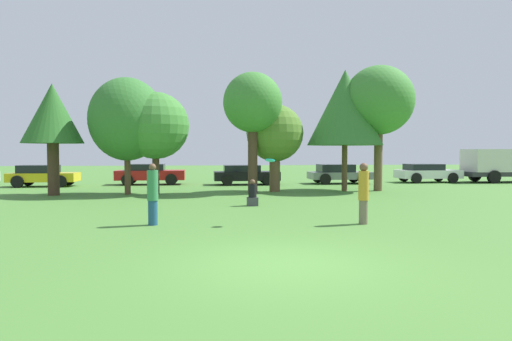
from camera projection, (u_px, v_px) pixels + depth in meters
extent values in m
plane|color=#477A33|center=(286.00, 264.00, 8.45)|extent=(120.00, 120.00, 0.00)
cylinder|color=navy|center=(153.00, 213.00, 12.86)|extent=(0.27, 0.27, 0.70)
cylinder|color=#337F4C|center=(153.00, 185.00, 12.83)|extent=(0.31, 0.31, 0.86)
sphere|color=brown|center=(152.00, 167.00, 12.80)|extent=(0.20, 0.20, 0.20)
cylinder|color=#726651|center=(363.00, 212.00, 13.04)|extent=(0.25, 0.25, 0.69)
cylinder|color=#BF8C26|center=(364.00, 186.00, 13.01)|extent=(0.29, 0.29, 0.85)
sphere|color=brown|center=(364.00, 167.00, 12.98)|extent=(0.24, 0.24, 0.24)
cylinder|color=#19B2D8|center=(270.00, 160.00, 12.95)|extent=(0.29, 0.28, 0.13)
cube|color=#3F3F47|center=(253.00, 202.00, 17.44)|extent=(0.42, 0.35, 0.33)
cylinder|color=black|center=(253.00, 191.00, 17.42)|extent=(0.31, 0.31, 0.50)
sphere|color=brown|center=(253.00, 182.00, 17.41)|extent=(0.21, 0.21, 0.21)
cylinder|color=#473323|center=(53.00, 169.00, 21.58)|extent=(0.53, 0.53, 2.49)
cone|color=#286023|center=(52.00, 113.00, 21.46)|extent=(2.84, 2.84, 2.84)
cylinder|color=brown|center=(127.00, 167.00, 22.06)|extent=(0.29, 0.29, 2.66)
ellipsoid|color=#33702D|center=(127.00, 119.00, 21.96)|extent=(3.65, 3.65, 4.04)
cylinder|color=#473323|center=(156.00, 169.00, 22.13)|extent=(0.34, 0.34, 2.46)
sphere|color=#3D7F33|center=(155.00, 126.00, 22.04)|extent=(3.27, 3.27, 3.27)
cylinder|color=#473323|center=(253.00, 156.00, 22.53)|extent=(0.48, 0.48, 3.73)
ellipsoid|color=#3D7F33|center=(253.00, 102.00, 22.41)|extent=(2.93, 2.93, 2.99)
cylinder|color=brown|center=(275.00, 170.00, 23.66)|extent=(0.55, 0.55, 2.24)
sphere|color=#4C7528|center=(275.00, 133.00, 23.58)|extent=(2.99, 2.99, 2.99)
cylinder|color=brown|center=(345.00, 168.00, 23.97)|extent=(0.29, 0.29, 2.43)
cone|color=#33702D|center=(345.00, 108.00, 23.84)|extent=(3.98, 3.98, 3.98)
cylinder|color=brown|center=(378.00, 155.00, 24.02)|extent=(0.44, 0.44, 3.80)
ellipsoid|color=#3D7F33|center=(379.00, 100.00, 23.89)|extent=(3.69, 3.69, 3.65)
cube|color=gold|center=(44.00, 177.00, 26.97)|extent=(3.86, 1.70, 0.52)
cube|color=black|center=(39.00, 169.00, 26.91)|extent=(2.13, 1.48, 0.46)
cylinder|color=black|center=(69.00, 180.00, 27.94)|extent=(0.71, 0.18, 0.71)
cylinder|color=black|center=(61.00, 181.00, 26.29)|extent=(0.71, 0.18, 0.71)
cylinder|color=black|center=(28.00, 180.00, 27.66)|extent=(0.71, 0.18, 0.71)
cylinder|color=black|center=(17.00, 182.00, 26.01)|extent=(0.71, 0.18, 0.71)
cube|color=red|center=(151.00, 175.00, 28.61)|extent=(4.29, 1.70, 0.60)
cube|color=black|center=(146.00, 167.00, 28.55)|extent=(2.36, 1.49, 0.40)
cylinder|color=black|center=(173.00, 178.00, 29.61)|extent=(0.72, 0.18, 0.72)
cylinder|color=black|center=(171.00, 180.00, 27.95)|extent=(0.72, 0.18, 0.72)
cylinder|color=black|center=(131.00, 178.00, 29.29)|extent=(0.72, 0.18, 0.72)
cylinder|color=black|center=(127.00, 180.00, 27.64)|extent=(0.72, 0.18, 0.72)
cube|color=black|center=(246.00, 176.00, 28.54)|extent=(4.11, 1.84, 0.55)
cube|color=black|center=(242.00, 168.00, 28.48)|extent=(2.26, 1.61, 0.41)
cylinder|color=black|center=(264.00, 178.00, 29.59)|extent=(0.66, 0.22, 0.66)
cylinder|color=black|center=(268.00, 180.00, 27.80)|extent=(0.66, 0.22, 0.66)
cylinder|color=black|center=(226.00, 179.00, 29.29)|extent=(0.66, 0.22, 0.66)
cylinder|color=black|center=(227.00, 180.00, 27.50)|extent=(0.66, 0.22, 0.66)
cube|color=slate|center=(340.00, 175.00, 29.46)|extent=(4.02, 1.90, 0.46)
cube|color=black|center=(336.00, 168.00, 29.40)|extent=(2.21, 1.66, 0.49)
cylinder|color=black|center=(354.00, 177.00, 30.54)|extent=(0.71, 0.18, 0.71)
cylinder|color=black|center=(363.00, 179.00, 28.69)|extent=(0.71, 0.18, 0.71)
cylinder|color=black|center=(318.00, 177.00, 30.25)|extent=(0.71, 0.18, 0.71)
cylinder|color=black|center=(325.00, 179.00, 28.39)|extent=(0.71, 0.18, 0.71)
cube|color=silver|center=(428.00, 174.00, 30.61)|extent=(4.13, 1.87, 0.55)
cube|color=black|center=(424.00, 167.00, 30.56)|extent=(2.28, 1.63, 0.41)
cylinder|color=black|center=(438.00, 176.00, 31.68)|extent=(0.70, 0.21, 0.69)
cylinder|color=black|center=(453.00, 178.00, 29.87)|extent=(0.70, 0.21, 0.69)
cylinder|color=black|center=(404.00, 177.00, 31.38)|extent=(0.70, 0.21, 0.69)
cylinder|color=black|center=(416.00, 178.00, 29.56)|extent=(0.70, 0.21, 0.69)
cube|color=#2D2D33|center=(509.00, 174.00, 30.91)|extent=(6.70, 2.16, 0.30)
cube|color=beige|center=(497.00, 160.00, 30.76)|extent=(4.16, 2.14, 1.52)
cylinder|color=black|center=(475.00, 175.00, 31.74)|extent=(0.86, 0.28, 0.86)
cylinder|color=black|center=(494.00, 177.00, 29.66)|extent=(0.86, 0.28, 0.86)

